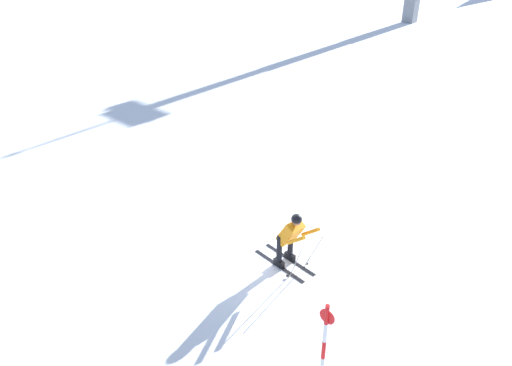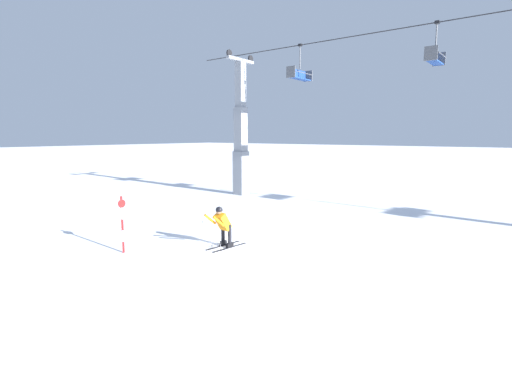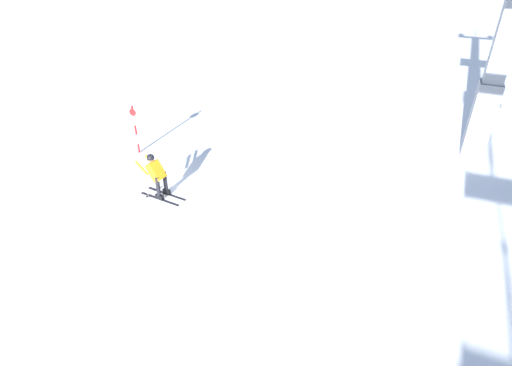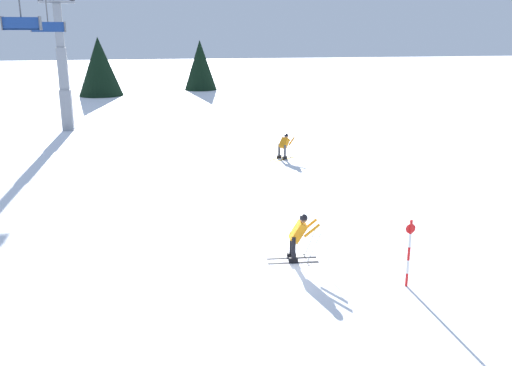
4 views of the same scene
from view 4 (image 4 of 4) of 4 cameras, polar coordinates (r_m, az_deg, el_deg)
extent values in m
plane|color=white|center=(17.33, -0.47, -7.62)|extent=(260.00, 260.00, 0.00)
cube|color=black|center=(17.13, 3.77, -7.93)|extent=(0.28, 1.59, 0.01)
cube|color=black|center=(17.10, 3.78, -7.67)|extent=(0.14, 0.29, 0.16)
cylinder|color=black|center=(16.93, 3.80, -6.36)|extent=(0.13, 0.13, 0.68)
cube|color=black|center=(16.80, 3.97, -8.43)|extent=(0.28, 1.59, 0.01)
cube|color=black|center=(16.77, 3.97, -8.16)|extent=(0.14, 0.29, 0.16)
cylinder|color=black|center=(16.60, 4.00, -6.83)|extent=(0.13, 0.13, 0.68)
cube|color=orange|center=(16.63, 4.48, -5.16)|extent=(0.48, 0.59, 0.67)
sphere|color=#997051|center=(16.52, 5.07, -3.83)|extent=(0.23, 0.23, 0.23)
sphere|color=black|center=(16.51, 5.07, -3.72)|extent=(0.24, 0.24, 0.24)
cylinder|color=orange|center=(16.87, 5.65, -4.49)|extent=(0.14, 0.52, 0.45)
cylinder|color=gray|center=(17.14, 5.72, -6.36)|extent=(0.08, 0.49, 1.18)
cylinder|color=black|center=(17.31, 5.08, -7.55)|extent=(0.07, 0.07, 0.01)
cylinder|color=orange|center=(16.45, 5.95, -5.04)|extent=(0.14, 0.52, 0.45)
cylinder|color=gray|center=(16.64, 6.08, -7.06)|extent=(0.20, 0.46, 1.18)
cylinder|color=black|center=(16.73, 5.48, -8.41)|extent=(0.07, 0.07, 0.01)
cube|color=gray|center=(41.25, -19.42, 7.30)|extent=(0.77, 0.77, 2.92)
cube|color=gray|center=(40.96, -19.79, 11.33)|extent=(0.65, 0.65, 2.92)
cube|color=gray|center=(40.89, -20.18, 15.39)|extent=(0.52, 0.52, 2.92)
cube|color=gray|center=(40.94, -20.39, 17.55)|extent=(0.28, 2.42, 0.18)
cube|color=navy|center=(28.34, -23.53, 14.71)|extent=(0.45, 1.64, 0.06)
cube|color=navy|center=(28.16, -23.67, 15.25)|extent=(0.06, 1.64, 0.55)
cylinder|color=#4C4F54|center=(28.65, -23.48, 15.31)|extent=(0.04, 1.56, 0.04)
cube|color=#4C4F54|center=(28.51, -25.26, 15.07)|extent=(0.57, 0.05, 0.63)
cube|color=#4C4F54|center=(28.21, -21.90, 15.43)|extent=(0.57, 0.05, 0.63)
cylinder|color=#4C4F54|center=(36.24, -21.34, 16.97)|extent=(0.07, 0.07, 1.70)
cube|color=navy|center=(36.21, -21.11, 14.77)|extent=(0.45, 1.93, 0.06)
cube|color=navy|center=(36.02, -21.20, 15.20)|extent=(0.06, 1.93, 0.55)
cylinder|color=#4C4F54|center=(36.52, -21.09, 15.24)|extent=(0.04, 1.83, 0.04)
cube|color=#4C4F54|center=(36.37, -22.71, 15.04)|extent=(0.57, 0.05, 0.63)
cube|color=#4C4F54|center=(36.09, -19.59, 15.34)|extent=(0.57, 0.05, 0.63)
cylinder|color=red|center=(15.84, 15.68, -9.83)|extent=(0.07, 0.07, 0.39)
cylinder|color=white|center=(15.68, 15.79, -8.53)|extent=(0.07, 0.07, 0.39)
cylinder|color=red|center=(15.52, 15.89, -7.21)|extent=(0.07, 0.07, 0.39)
cylinder|color=white|center=(15.38, 16.00, -5.87)|extent=(0.07, 0.07, 0.39)
cylinder|color=red|center=(15.24, 16.11, -4.50)|extent=(0.07, 0.07, 0.39)
cylinder|color=red|center=(15.27, 16.07, -4.67)|extent=(0.01, 0.28, 0.28)
cube|color=yellow|center=(30.38, 2.46, 2.65)|extent=(1.06, 1.48, 0.01)
cube|color=black|center=(30.36, 2.47, 2.81)|extent=(0.25, 0.29, 0.16)
cylinder|color=#4C4C51|center=(30.27, 2.48, 3.55)|extent=(0.13, 0.13, 0.64)
cube|color=yellow|center=(30.11, 3.07, 2.53)|extent=(1.06, 1.48, 0.01)
cube|color=black|center=(30.09, 3.07, 2.69)|extent=(0.25, 0.29, 0.16)
cylinder|color=#4C4C51|center=(30.01, 3.08, 3.43)|extent=(0.13, 0.13, 0.64)
cube|color=orange|center=(30.19, 3.00, 4.25)|extent=(0.66, 0.70, 0.63)
sphere|color=beige|center=(30.25, 3.22, 4.97)|extent=(0.21, 0.21, 0.21)
sphere|color=black|center=(30.24, 3.23, 5.04)|extent=(0.23, 0.23, 0.23)
cylinder|color=orange|center=(30.60, 3.14, 4.57)|extent=(0.34, 0.44, 0.42)
cylinder|color=gray|center=(30.77, 3.10, 3.57)|extent=(0.39, 0.34, 1.08)
cylinder|color=black|center=(30.75, 2.81, 2.89)|extent=(0.07, 0.07, 0.01)
cylinder|color=orange|center=(30.32, 3.80, 4.45)|extent=(0.34, 0.44, 0.42)
cylinder|color=gray|center=(30.42, 3.89, 3.42)|extent=(0.19, 0.47, 1.08)
cylinder|color=black|center=(30.34, 3.73, 2.70)|extent=(0.07, 0.07, 0.01)
cone|color=black|center=(67.29, -5.94, 12.33)|extent=(3.95, 3.95, 5.96)
cone|color=black|center=(62.95, -16.26, 11.77)|extent=(4.83, 4.83, 6.38)
camera|label=1|loc=(12.46, 43.76, 14.82)|focal=35.83mm
camera|label=2|loc=(27.72, 18.91, 8.97)|focal=26.25mm
camera|label=3|loc=(24.74, -19.94, 17.05)|focal=29.52mm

